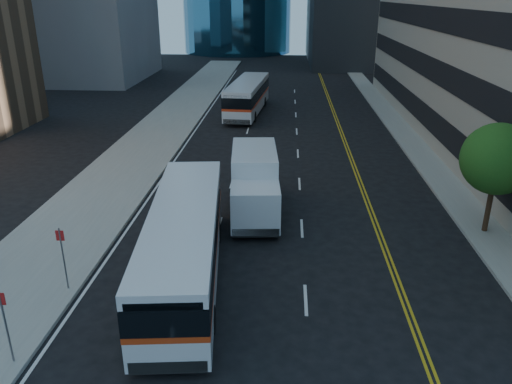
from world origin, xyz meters
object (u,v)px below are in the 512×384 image
street_tree (498,159)px  box_truck (255,183)px  bus_front (185,242)px  bus_rear (248,96)px

street_tree → box_truck: (-10.88, 1.68, -2.00)m
street_tree → bus_front: street_tree is taller
bus_rear → box_truck: 22.88m
bus_rear → bus_front: bearing=-85.4°
box_truck → bus_rear: bearing=90.8°
bus_front → bus_rear: (0.15, 29.23, 0.01)m
bus_front → box_truck: bearing=64.7°
street_tree → bus_front: (-13.15, -4.77, -2.03)m
bus_front → box_truck: 6.84m
box_truck → street_tree: bearing=-13.3°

